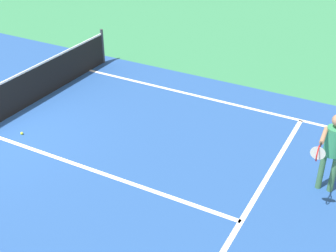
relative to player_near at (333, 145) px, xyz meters
The scene contains 5 objects.
line_sideline_right 3.10m from the player_near, 31.53° to the left, with size 0.10×11.89×0.01m, color white.
line_service_near 2.19m from the player_near, 146.35° to the left, with size 8.22×0.10×0.01m, color white.
line_center_service 4.68m from the player_near, 110.70° to the left, with size 0.10×6.40×0.01m, color white.
player_near is the anchor object (origin of this frame).
tennis_ball_near_net 6.79m from the player_near, 100.82° to the left, with size 0.07×0.07×0.07m, color #CCE033.
Camera 1 is at (-5.98, -8.19, 5.54)m, focal length 48.95 mm.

